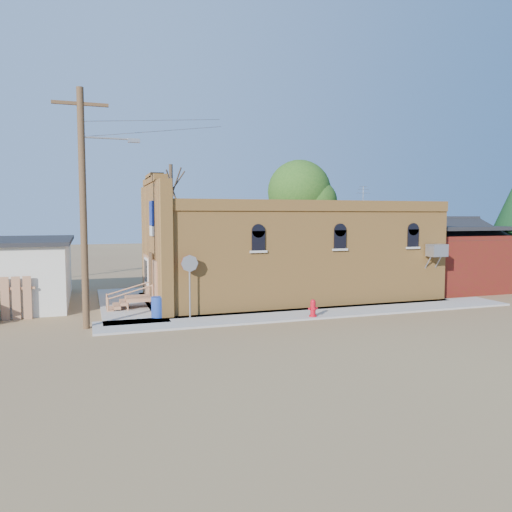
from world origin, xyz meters
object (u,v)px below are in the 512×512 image
object	(u,v)px
trash_barrel	(158,307)
utility_pole	(85,203)
brick_bar	(284,253)
stop_sign	(190,269)
fire_hydrant	(313,308)

from	to	relation	value
trash_barrel	utility_pole	bearing A→B (deg)	-162.43
brick_bar	trash_barrel	xyz separation A→B (m)	(-7.02, -3.42, -1.83)
utility_pole	stop_sign	world-z (taller)	utility_pole
brick_bar	stop_sign	xyz separation A→B (m)	(-5.77, -3.90, -0.26)
brick_bar	fire_hydrant	world-z (taller)	brick_bar
stop_sign	utility_pole	bearing A→B (deg)	-150.42
brick_bar	fire_hydrant	size ratio (longest dim) A/B	22.46
trash_barrel	stop_sign	bearing A→B (deg)	-21.21
stop_sign	brick_bar	bearing A→B (deg)	58.08
brick_bar	utility_pole	size ratio (longest dim) A/B	1.82
utility_pole	fire_hydrant	bearing A→B (deg)	-7.03
fire_hydrant	stop_sign	distance (m)	5.38
brick_bar	stop_sign	bearing A→B (deg)	-145.93
stop_sign	trash_barrel	xyz separation A→B (m)	(-1.25, 0.48, -1.58)
brick_bar	fire_hydrant	bearing A→B (deg)	-99.13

